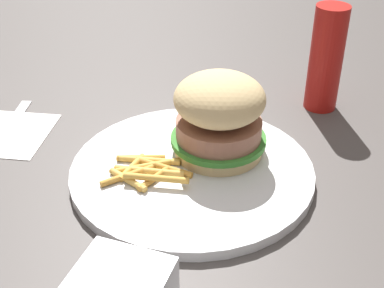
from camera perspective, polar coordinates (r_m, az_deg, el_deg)
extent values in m
plane|color=#47423F|center=(0.58, 0.76, -5.29)|extent=(1.60, 1.60, 0.00)
cylinder|color=silver|center=(0.60, 0.00, -2.90)|extent=(0.27, 0.27, 0.01)
cylinder|color=tan|center=(0.62, 2.89, -0.28)|extent=(0.10, 0.10, 0.01)
cylinder|color=#387F2D|center=(0.61, 2.91, 0.53)|extent=(0.11, 0.11, 0.01)
cylinder|color=#8E5B47|center=(0.60, 2.95, 1.67)|extent=(0.10, 0.10, 0.02)
ellipsoid|color=tan|center=(0.59, 3.05, 4.88)|extent=(0.10, 0.10, 0.05)
cylinder|color=gold|center=(0.60, -6.30, -2.27)|extent=(0.01, 0.05, 0.01)
cylinder|color=#E5B251|center=(0.60, -4.69, -1.75)|extent=(0.07, 0.02, 0.01)
cylinder|color=gold|center=(0.59, -3.39, -2.41)|extent=(0.08, 0.02, 0.01)
cylinder|color=#E5B251|center=(0.58, -4.75, -3.09)|extent=(0.08, 0.02, 0.01)
cylinder|color=gold|center=(0.57, -4.11, -3.71)|extent=(0.02, 0.05, 0.01)
cylinder|color=gold|center=(0.59, -4.16, -2.26)|extent=(0.07, 0.06, 0.01)
cylinder|color=#E5B251|center=(0.57, -6.89, -3.83)|extent=(0.05, 0.03, 0.01)
cylinder|color=gold|center=(0.56, -3.87, -3.68)|extent=(0.07, 0.02, 0.01)
cylinder|color=gold|center=(0.58, -6.95, -3.38)|extent=(0.05, 0.05, 0.01)
cylinder|color=gold|center=(0.61, -5.46, -1.50)|extent=(0.05, 0.03, 0.01)
cube|color=white|center=(0.72, -19.37, 1.12)|extent=(0.13, 0.13, 0.00)
cube|color=silver|center=(0.74, -18.59, 2.56)|extent=(0.04, 0.11, 0.00)
cylinder|color=#B21914|center=(0.73, 14.18, 8.86)|extent=(0.04, 0.04, 0.14)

